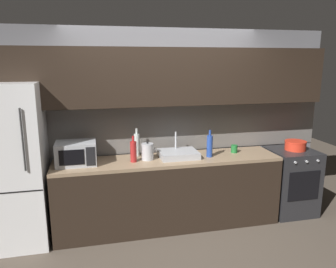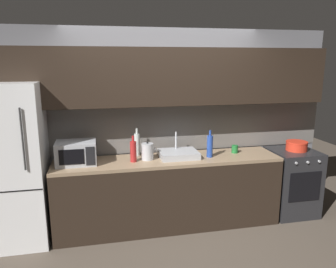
{
  "view_description": "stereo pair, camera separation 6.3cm",
  "coord_description": "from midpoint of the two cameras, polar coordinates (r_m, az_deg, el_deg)",
  "views": [
    {
      "loc": [
        -0.9,
        -2.93,
        2.1
      ],
      "look_at": [
        -0.01,
        0.9,
        1.21
      ],
      "focal_mm": 35.1,
      "sensor_mm": 36.0,
      "label": 1
    },
    {
      "loc": [
        -0.83,
        -2.94,
        2.1
      ],
      "look_at": [
        -0.01,
        0.9,
        1.21
      ],
      "focal_mm": 35.1,
      "sensor_mm": 36.0,
      "label": 2
    }
  ],
  "objects": [
    {
      "name": "wine_bottle_blue",
      "position": [
        4.17,
        6.81,
        -2.04
      ],
      "size": [
        0.08,
        0.08,
        0.34
      ],
      "color": "#234299",
      "rests_on": "counter_run"
    },
    {
      "name": "wine_bottle_clear",
      "position": [
        4.2,
        -5.87,
        -1.82
      ],
      "size": [
        0.07,
        0.07,
        0.36
      ],
      "color": "silver",
      "rests_on": "counter_run"
    },
    {
      "name": "kettle",
      "position": [
        4.04,
        -4.02,
        -3.06
      ],
      "size": [
        0.18,
        0.15,
        0.23
      ],
      "color": "#B7BABF",
      "rests_on": "counter_run"
    },
    {
      "name": "wine_bottle_red",
      "position": [
        3.96,
        -6.48,
        -3.0
      ],
      "size": [
        0.08,
        0.08,
        0.32
      ],
      "color": "#A82323",
      "rests_on": "counter_run"
    },
    {
      "name": "oven_range",
      "position": [
        4.92,
        20.13,
        -7.68
      ],
      "size": [
        0.6,
        0.62,
        0.9
      ],
      "color": "#232326",
      "rests_on": "ground"
    },
    {
      "name": "refrigerator",
      "position": [
        4.11,
        -25.56,
        -5.02
      ],
      "size": [
        0.68,
        0.69,
        1.87
      ],
      "color": "white",
      "rests_on": "ground"
    },
    {
      "name": "mug_green",
      "position": [
        4.44,
        11.03,
        -2.54
      ],
      "size": [
        0.08,
        0.08,
        0.1
      ],
      "primitive_type": "cylinder",
      "color": "#1E6B2D",
      "rests_on": "counter_run"
    },
    {
      "name": "back_wall",
      "position": [
        4.26,
        -1.25,
        5.27
      ],
      "size": [
        4.56,
        0.44,
        2.5
      ],
      "color": "slate",
      "rests_on": "ground"
    },
    {
      "name": "sink_basin",
      "position": [
        4.15,
        1.36,
        -3.48
      ],
      "size": [
        0.48,
        0.38,
        0.3
      ],
      "color": "#ADAFB5",
      "rests_on": "counter_run"
    },
    {
      "name": "counter_run",
      "position": [
        4.26,
        -0.34,
        -10.07
      ],
      "size": [
        2.82,
        0.6,
        0.9
      ],
      "color": "black",
      "rests_on": "ground"
    },
    {
      "name": "ground_plane",
      "position": [
        3.71,
        2.98,
        -21.78
      ],
      "size": [
        10.0,
        10.0,
        0.0
      ],
      "primitive_type": "plane",
      "color": "#4C4238"
    },
    {
      "name": "cooking_pot",
      "position": [
        4.79,
        20.9,
        -1.86
      ],
      "size": [
        0.28,
        0.28,
        0.13
      ],
      "color": "red",
      "rests_on": "oven_range"
    },
    {
      "name": "microwave",
      "position": [
        4.0,
        -16.1,
        -3.22
      ],
      "size": [
        0.46,
        0.35,
        0.27
      ],
      "color": "#A8AAAF",
      "rests_on": "counter_run"
    }
  ]
}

